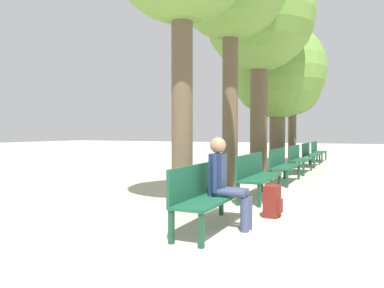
{
  "coord_description": "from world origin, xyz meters",
  "views": [
    {
      "loc": [
        -0.26,
        -4.47,
        1.36
      ],
      "look_at": [
        -4.37,
        4.34,
        1.03
      ],
      "focal_mm": 35.0,
      "sensor_mm": 36.0,
      "label": 1
    }
  ],
  "objects_px": {
    "bench_row_0": "(206,191)",
    "tree_row_2": "(259,19)",
    "bench_row_1": "(256,173)",
    "bench_row_2": "(282,163)",
    "bench_row_4": "(309,153)",
    "person_seated": "(225,180)",
    "tree_row_4": "(293,88)",
    "bench_row_3": "(298,157)",
    "bench_row_5": "(317,150)",
    "tree_row_3": "(278,72)",
    "backpack": "(272,201)"
  },
  "relations": [
    {
      "from": "bench_row_0",
      "to": "tree_row_2",
      "type": "xyz_separation_m",
      "value": [
        -0.9,
        6.15,
        4.18
      ]
    },
    {
      "from": "bench_row_1",
      "to": "bench_row_2",
      "type": "bearing_deg",
      "value": 90.0
    },
    {
      "from": "bench_row_4",
      "to": "bench_row_2",
      "type": "bearing_deg",
      "value": -90.0
    },
    {
      "from": "bench_row_2",
      "to": "person_seated",
      "type": "relative_size",
      "value": 1.41
    },
    {
      "from": "bench_row_0",
      "to": "bench_row_2",
      "type": "distance_m",
      "value": 5.16
    },
    {
      "from": "tree_row_2",
      "to": "tree_row_4",
      "type": "height_order",
      "value": "tree_row_2"
    },
    {
      "from": "bench_row_1",
      "to": "bench_row_3",
      "type": "xyz_separation_m",
      "value": [
        0.0,
        5.16,
        0.0
      ]
    },
    {
      "from": "bench_row_1",
      "to": "bench_row_5",
      "type": "xyz_separation_m",
      "value": [
        0.0,
        10.32,
        0.0
      ]
    },
    {
      "from": "bench_row_0",
      "to": "tree_row_3",
      "type": "xyz_separation_m",
      "value": [
        -0.9,
        8.72,
        2.98
      ]
    },
    {
      "from": "bench_row_1",
      "to": "bench_row_4",
      "type": "bearing_deg",
      "value": 90.0
    },
    {
      "from": "tree_row_2",
      "to": "tree_row_3",
      "type": "bearing_deg",
      "value": 90.0
    },
    {
      "from": "bench_row_1",
      "to": "bench_row_4",
      "type": "distance_m",
      "value": 7.74
    },
    {
      "from": "bench_row_0",
      "to": "bench_row_5",
      "type": "xyz_separation_m",
      "value": [
        0.0,
        12.9,
        0.0
      ]
    },
    {
      "from": "backpack",
      "to": "bench_row_5",
      "type": "bearing_deg",
      "value": 93.28
    },
    {
      "from": "bench_row_4",
      "to": "tree_row_4",
      "type": "height_order",
      "value": "tree_row_4"
    },
    {
      "from": "bench_row_2",
      "to": "tree_row_3",
      "type": "height_order",
      "value": "tree_row_3"
    },
    {
      "from": "bench_row_4",
      "to": "person_seated",
      "type": "relative_size",
      "value": 1.41
    },
    {
      "from": "bench_row_3",
      "to": "bench_row_5",
      "type": "relative_size",
      "value": 1.0
    },
    {
      "from": "bench_row_0",
      "to": "tree_row_3",
      "type": "relative_size",
      "value": 0.34
    },
    {
      "from": "tree_row_2",
      "to": "person_seated",
      "type": "relative_size",
      "value": 5.0
    },
    {
      "from": "bench_row_4",
      "to": "tree_row_4",
      "type": "relative_size",
      "value": 0.4
    },
    {
      "from": "bench_row_1",
      "to": "bench_row_3",
      "type": "height_order",
      "value": "same"
    },
    {
      "from": "tree_row_4",
      "to": "backpack",
      "type": "xyz_separation_m",
      "value": [
        1.58,
        -10.61,
        -3.0
      ]
    },
    {
      "from": "bench_row_0",
      "to": "bench_row_4",
      "type": "distance_m",
      "value": 10.32
    },
    {
      "from": "bench_row_5",
      "to": "tree_row_3",
      "type": "relative_size",
      "value": 0.34
    },
    {
      "from": "tree_row_4",
      "to": "person_seated",
      "type": "relative_size",
      "value": 3.52
    },
    {
      "from": "bench_row_2",
      "to": "bench_row_1",
      "type": "bearing_deg",
      "value": -90.0
    },
    {
      "from": "bench_row_4",
      "to": "backpack",
      "type": "xyz_separation_m",
      "value": [
        0.68,
        -9.22,
        -0.28
      ]
    },
    {
      "from": "backpack",
      "to": "bench_row_3",
      "type": "bearing_deg",
      "value": 95.82
    },
    {
      "from": "bench_row_0",
      "to": "tree_row_3",
      "type": "bearing_deg",
      "value": 95.91
    },
    {
      "from": "tree_row_2",
      "to": "bench_row_4",
      "type": "bearing_deg",
      "value": 77.79
    },
    {
      "from": "bench_row_2",
      "to": "backpack",
      "type": "height_order",
      "value": "bench_row_2"
    },
    {
      "from": "bench_row_1",
      "to": "bench_row_2",
      "type": "relative_size",
      "value": 1.0
    },
    {
      "from": "bench_row_5",
      "to": "tree_row_3",
      "type": "height_order",
      "value": "tree_row_3"
    },
    {
      "from": "tree_row_2",
      "to": "bench_row_2",
      "type": "bearing_deg",
      "value": -47.63
    },
    {
      "from": "bench_row_0",
      "to": "bench_row_4",
      "type": "height_order",
      "value": "same"
    },
    {
      "from": "bench_row_1",
      "to": "backpack",
      "type": "xyz_separation_m",
      "value": [
        0.68,
        -1.48,
        -0.28
      ]
    },
    {
      "from": "bench_row_3",
      "to": "person_seated",
      "type": "bearing_deg",
      "value": -88.21
    },
    {
      "from": "backpack",
      "to": "bench_row_2",
      "type": "bearing_deg",
      "value": 99.46
    },
    {
      "from": "bench_row_3",
      "to": "bench_row_4",
      "type": "height_order",
      "value": "same"
    },
    {
      "from": "bench_row_2",
      "to": "tree_row_3",
      "type": "relative_size",
      "value": 0.34
    },
    {
      "from": "bench_row_2",
      "to": "bench_row_4",
      "type": "distance_m",
      "value": 5.16
    },
    {
      "from": "bench_row_5",
      "to": "tree_row_4",
      "type": "bearing_deg",
      "value": -127.01
    },
    {
      "from": "bench_row_0",
      "to": "tree_row_4",
      "type": "distance_m",
      "value": 12.05
    },
    {
      "from": "bench_row_0",
      "to": "backpack",
      "type": "xyz_separation_m",
      "value": [
        0.68,
        1.1,
        -0.28
      ]
    },
    {
      "from": "tree_row_2",
      "to": "tree_row_4",
      "type": "distance_m",
      "value": 5.74
    },
    {
      "from": "bench_row_3",
      "to": "tree_row_2",
      "type": "distance_m",
      "value": 4.56
    },
    {
      "from": "tree_row_2",
      "to": "bench_row_1",
      "type": "bearing_deg",
      "value": -75.81
    },
    {
      "from": "bench_row_3",
      "to": "backpack",
      "type": "distance_m",
      "value": 6.68
    },
    {
      "from": "tree_row_2",
      "to": "bench_row_0",
      "type": "bearing_deg",
      "value": -81.65
    }
  ]
}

